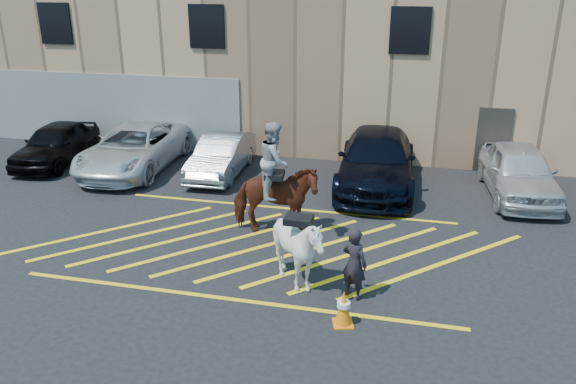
% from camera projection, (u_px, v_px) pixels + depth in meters
% --- Properties ---
extents(ground, '(90.00, 90.00, 0.00)m').
position_uv_depth(ground, '(267.00, 241.00, 14.13)').
color(ground, black).
rests_on(ground, ground).
extents(car_black_suv, '(2.08, 4.33, 1.43)m').
position_uv_depth(car_black_suv, '(56.00, 144.00, 19.84)').
color(car_black_suv, black).
rests_on(car_black_suv, ground).
extents(car_white_pickup, '(2.71, 5.47, 1.49)m').
position_uv_depth(car_white_pickup, '(134.00, 148.00, 19.20)').
color(car_white_pickup, silver).
rests_on(car_white_pickup, ground).
extents(car_silver_sedan, '(1.51, 3.99, 1.30)m').
position_uv_depth(car_silver_sedan, '(221.00, 156.00, 18.71)').
color(car_silver_sedan, '#9296A0').
rests_on(car_silver_sedan, ground).
extents(car_blue_suv, '(2.55, 5.82, 1.67)m').
position_uv_depth(car_blue_suv, '(377.00, 160.00, 17.67)').
color(car_blue_suv, black).
rests_on(car_blue_suv, ground).
extents(car_white_suv, '(2.18, 4.67, 1.55)m').
position_uv_depth(car_white_suv, '(519.00, 171.00, 16.81)').
color(car_white_suv, silver).
rests_on(car_white_suv, ground).
extents(handler, '(0.67, 0.58, 1.55)m').
position_uv_depth(handler, '(354.00, 264.00, 11.41)').
color(handler, black).
rests_on(handler, ground).
extents(warehouse, '(32.42, 10.20, 7.30)m').
position_uv_depth(warehouse, '(339.00, 42.00, 23.72)').
color(warehouse, tan).
rests_on(warehouse, ground).
extents(hatching_zone, '(12.60, 5.12, 0.01)m').
position_uv_depth(hatching_zone, '(263.00, 246.00, 13.85)').
color(hatching_zone, yellow).
rests_on(hatching_zone, ground).
extents(mounted_bay, '(2.34, 1.27, 2.95)m').
position_uv_depth(mounted_bay, '(275.00, 190.00, 14.15)').
color(mounted_bay, '#592215').
rests_on(mounted_bay, ground).
extents(saddled_white, '(1.47, 1.64, 1.75)m').
position_uv_depth(saddled_white, '(298.00, 249.00, 11.77)').
color(saddled_white, silver).
rests_on(saddled_white, ground).
extents(traffic_cone, '(0.47, 0.47, 0.73)m').
position_uv_depth(traffic_cone, '(344.00, 308.00, 10.62)').
color(traffic_cone, orange).
rests_on(traffic_cone, ground).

